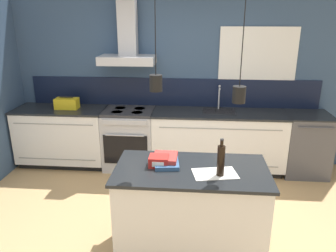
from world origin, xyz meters
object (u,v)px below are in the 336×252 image
(dishwasher, at_px, (305,144))
(book_stack, at_px, (166,160))
(red_supply_box, at_px, (159,161))
(oven_range, at_px, (130,139))
(yellow_toolbox, at_px, (67,103))
(bottle_on_island, at_px, (221,160))

(dishwasher, relative_size, book_stack, 2.76)
(book_stack, xyz_separation_m, red_supply_box, (-0.06, -0.05, 0.01))
(oven_range, xyz_separation_m, book_stack, (0.73, -1.80, 0.49))
(red_supply_box, bearing_deg, oven_range, 109.75)
(yellow_toolbox, bearing_deg, bottle_on_island, -42.79)
(bottle_on_island, bearing_deg, dishwasher, 55.09)
(oven_range, bearing_deg, book_stack, -68.00)
(dishwasher, distance_m, red_supply_box, 2.74)
(red_supply_box, relative_size, yellow_toolbox, 0.54)
(book_stack, relative_size, yellow_toolbox, 0.97)
(book_stack, height_order, red_supply_box, red_supply_box)
(oven_range, relative_size, dishwasher, 1.00)
(oven_range, bearing_deg, red_supply_box, -70.25)
(red_supply_box, distance_m, yellow_toolbox, 2.45)
(oven_range, height_order, yellow_toolbox, yellow_toolbox)
(oven_range, xyz_separation_m, yellow_toolbox, (-0.94, 0.00, 0.54))
(bottle_on_island, bearing_deg, oven_range, 121.50)
(oven_range, relative_size, bottle_on_island, 2.62)
(bottle_on_island, bearing_deg, red_supply_box, 165.02)
(book_stack, distance_m, red_supply_box, 0.08)
(dishwasher, bearing_deg, book_stack, -136.43)
(book_stack, bearing_deg, bottle_on_island, -21.85)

